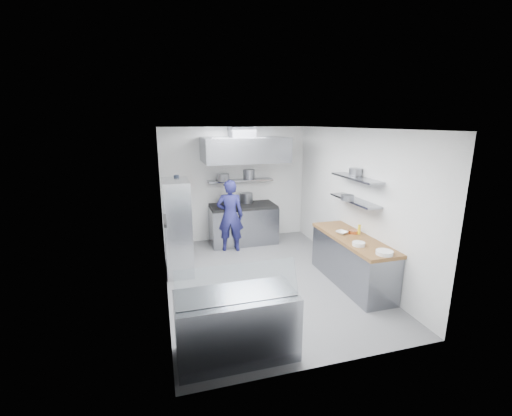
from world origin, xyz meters
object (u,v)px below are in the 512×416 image
object	(u,v)px
gas_range	(243,225)
wire_rack	(178,227)
chef	(230,216)
display_case	(236,325)

from	to	relation	value
gas_range	wire_rack	xyz separation A→B (m)	(-1.63, -1.29, 0.48)
chef	wire_rack	xyz separation A→B (m)	(-1.22, -0.86, 0.09)
chef	wire_rack	distance (m)	1.49
gas_range	wire_rack	bearing A→B (deg)	-141.60
wire_rack	display_case	xyz separation A→B (m)	(0.53, -2.81, -0.50)
chef	display_case	xyz separation A→B (m)	(-0.69, -3.66, -0.41)
gas_range	display_case	bearing A→B (deg)	-105.02
display_case	gas_range	bearing A→B (deg)	74.98
gas_range	display_case	distance (m)	4.25
wire_rack	chef	bearing A→B (deg)	35.09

